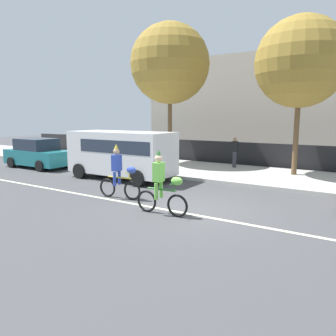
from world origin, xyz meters
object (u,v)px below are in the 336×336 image
parade_cyclist_cobalt (120,175)px  parade_cyclist_lime (162,187)px  parked_car_teal (38,154)px  pedestrian_onlooker (235,151)px  parked_van_white (122,151)px

parade_cyclist_cobalt → parade_cyclist_lime: (2.31, -0.79, 0.00)m
parked_car_teal → pedestrian_onlooker: bearing=27.8°
parade_cyclist_cobalt → parade_cyclist_lime: size_ratio=1.00×
parade_cyclist_lime → parked_car_teal: 11.51m
parked_van_white → pedestrian_onlooker: (3.41, 5.16, -0.27)m
parade_cyclist_cobalt → parade_cyclist_lime: 2.44m
parade_cyclist_cobalt → parked_van_white: 3.72m
parade_cyclist_lime → parked_van_white: parked_van_white is taller
parade_cyclist_cobalt → pedestrian_onlooker: 8.12m
parade_cyclist_lime → parked_car_teal: size_ratio=0.47×
parade_cyclist_cobalt → parked_van_white: parked_van_white is taller
parade_cyclist_lime → parked_van_white: bearing=141.6°
parked_van_white → parked_car_teal: 6.29m
pedestrian_onlooker → parade_cyclist_lime: bearing=-82.2°
parade_cyclist_cobalt → pedestrian_onlooker: parade_cyclist_cobalt is taller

